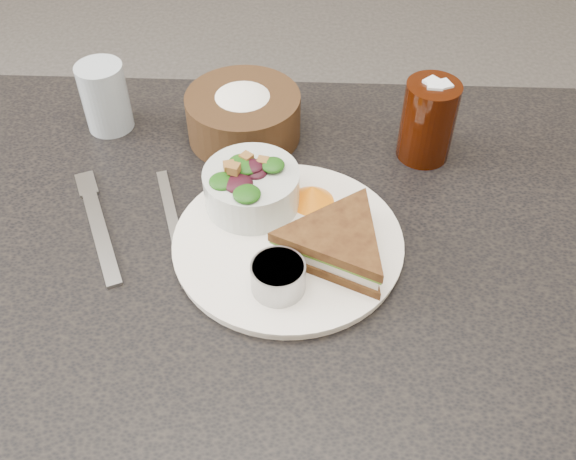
{
  "coord_description": "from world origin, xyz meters",
  "views": [
    {
      "loc": [
        0.06,
        -0.59,
        1.36
      ],
      "look_at": [
        0.03,
        -0.03,
        0.78
      ],
      "focal_mm": 40.0,
      "sensor_mm": 36.0,
      "label": 1
    }
  ],
  "objects_px": {
    "dining_table": "(270,378)",
    "dinner_plate": "(288,243)",
    "sandwich": "(338,243)",
    "dressing_ramekin": "(278,277)",
    "salad_bowl": "(251,182)",
    "cola_glass": "(429,118)",
    "water_glass": "(105,97)",
    "bread_basket": "(243,109)"
  },
  "relations": [
    {
      "from": "sandwich",
      "to": "salad_bowl",
      "type": "bearing_deg",
      "value": 165.56
    },
    {
      "from": "dining_table",
      "to": "sandwich",
      "type": "height_order",
      "value": "sandwich"
    },
    {
      "from": "water_glass",
      "to": "dining_table",
      "type": "bearing_deg",
      "value": -40.18
    },
    {
      "from": "bread_basket",
      "to": "water_glass",
      "type": "bearing_deg",
      "value": 175.86
    },
    {
      "from": "sandwich",
      "to": "salad_bowl",
      "type": "xyz_separation_m",
      "value": [
        -0.11,
        0.09,
        0.01
      ]
    },
    {
      "from": "salad_bowl",
      "to": "dressing_ramekin",
      "type": "relative_size",
      "value": 1.95
    },
    {
      "from": "sandwich",
      "to": "cola_glass",
      "type": "xyz_separation_m",
      "value": [
        0.13,
        0.22,
        0.03
      ]
    },
    {
      "from": "dinner_plate",
      "to": "water_glass",
      "type": "distance_m",
      "value": 0.38
    },
    {
      "from": "dinner_plate",
      "to": "cola_glass",
      "type": "height_order",
      "value": "cola_glass"
    },
    {
      "from": "dining_table",
      "to": "cola_glass",
      "type": "height_order",
      "value": "cola_glass"
    },
    {
      "from": "dressing_ramekin",
      "to": "cola_glass",
      "type": "relative_size",
      "value": 0.49
    },
    {
      "from": "dining_table",
      "to": "cola_glass",
      "type": "xyz_separation_m",
      "value": [
        0.22,
        0.17,
        0.44
      ]
    },
    {
      "from": "bread_basket",
      "to": "water_glass",
      "type": "xyz_separation_m",
      "value": [
        -0.21,
        0.02,
        0.0
      ]
    },
    {
      "from": "dressing_ramekin",
      "to": "cola_glass",
      "type": "bearing_deg",
      "value": 53.91
    },
    {
      "from": "water_glass",
      "to": "dinner_plate",
      "type": "bearing_deg",
      "value": -40.47
    },
    {
      "from": "sandwich",
      "to": "water_glass",
      "type": "xyz_separation_m",
      "value": [
        -0.35,
        0.27,
        0.02
      ]
    },
    {
      "from": "dressing_ramekin",
      "to": "dining_table",
      "type": "bearing_deg",
      "value": 102.57
    },
    {
      "from": "dining_table",
      "to": "dinner_plate",
      "type": "bearing_deg",
      "value": -42.61
    },
    {
      "from": "salad_bowl",
      "to": "dressing_ramekin",
      "type": "bearing_deg",
      "value": -73.63
    },
    {
      "from": "dinner_plate",
      "to": "sandwich",
      "type": "xyz_separation_m",
      "value": [
        0.06,
        -0.03,
        0.03
      ]
    },
    {
      "from": "sandwich",
      "to": "cola_glass",
      "type": "distance_m",
      "value": 0.26
    },
    {
      "from": "dining_table",
      "to": "water_glass",
      "type": "xyz_separation_m",
      "value": [
        -0.25,
        0.21,
        0.43
      ]
    },
    {
      "from": "sandwich",
      "to": "bread_basket",
      "type": "bearing_deg",
      "value": 143.06
    },
    {
      "from": "dining_table",
      "to": "bread_basket",
      "type": "distance_m",
      "value": 0.47
    },
    {
      "from": "dinner_plate",
      "to": "water_glass",
      "type": "xyz_separation_m",
      "value": [
        -0.29,
        0.24,
        0.05
      ]
    },
    {
      "from": "salad_bowl",
      "to": "cola_glass",
      "type": "distance_m",
      "value": 0.28
    },
    {
      "from": "dinner_plate",
      "to": "dining_table",
      "type": "bearing_deg",
      "value": 137.39
    },
    {
      "from": "dressing_ramekin",
      "to": "bread_basket",
      "type": "bearing_deg",
      "value": 102.49
    },
    {
      "from": "salad_bowl",
      "to": "water_glass",
      "type": "xyz_separation_m",
      "value": [
        -0.24,
        0.18,
        0.0
      ]
    },
    {
      "from": "cola_glass",
      "to": "dressing_ramekin",
      "type": "bearing_deg",
      "value": -126.09
    },
    {
      "from": "water_glass",
      "to": "bread_basket",
      "type": "bearing_deg",
      "value": -4.14
    },
    {
      "from": "dining_table",
      "to": "dinner_plate",
      "type": "distance_m",
      "value": 0.38
    },
    {
      "from": "bread_basket",
      "to": "cola_glass",
      "type": "xyz_separation_m",
      "value": [
        0.27,
        -0.03,
        0.02
      ]
    },
    {
      "from": "sandwich",
      "to": "dressing_ramekin",
      "type": "bearing_deg",
      "value": -118.16
    },
    {
      "from": "sandwich",
      "to": "dressing_ramekin",
      "type": "relative_size",
      "value": 2.63
    },
    {
      "from": "water_glass",
      "to": "cola_glass",
      "type": "bearing_deg",
      "value": -5.89
    },
    {
      "from": "dining_table",
      "to": "bread_basket",
      "type": "bearing_deg",
      "value": 102.45
    },
    {
      "from": "dinner_plate",
      "to": "dressing_ramekin",
      "type": "bearing_deg",
      "value": -95.99
    },
    {
      "from": "salad_bowl",
      "to": "bread_basket",
      "type": "height_order",
      "value": "bread_basket"
    },
    {
      "from": "bread_basket",
      "to": "dining_table",
      "type": "bearing_deg",
      "value": -77.55
    },
    {
      "from": "dinner_plate",
      "to": "water_glass",
      "type": "relative_size",
      "value": 2.74
    },
    {
      "from": "bread_basket",
      "to": "dressing_ramekin",
      "type": "bearing_deg",
      "value": -77.51
    }
  ]
}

